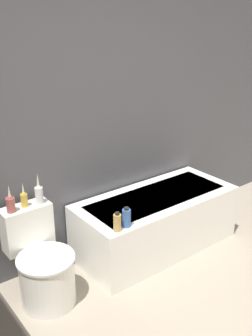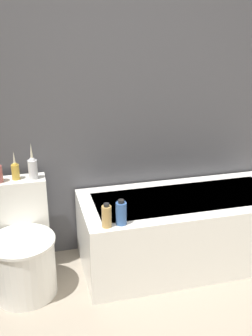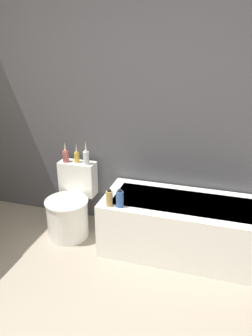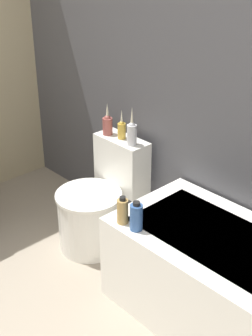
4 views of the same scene
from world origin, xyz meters
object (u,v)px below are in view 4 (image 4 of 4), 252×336
object	(u,v)px
shampoo_bottle_short	(136,217)
toilet	(98,205)
vase_silver	(122,129)
vase_bronze	(132,132)
bathtub	(247,297)
shampoo_bottle_tall	(123,211)
vase_gold	(107,124)

from	to	relation	value
shampoo_bottle_short	toilet	bearing A→B (deg)	158.14
vase_silver	vase_bronze	bearing A→B (deg)	-9.29
bathtub	vase_silver	size ratio (longest dim) A/B	7.63
toilet	shampoo_bottle_short	distance (m)	0.75
toilet	shampoo_bottle_tall	xyz separation A→B (m)	(0.53, -0.26, 0.32)
vase_bronze	shampoo_bottle_short	distance (m)	0.71
bathtub	shampoo_bottle_tall	size ratio (longest dim) A/B	9.56
bathtub	shampoo_bottle_tall	distance (m)	0.78
vase_gold	shampoo_bottle_short	bearing A→B (deg)	-31.27
vase_gold	vase_silver	bearing A→B (deg)	10.41
vase_gold	shampoo_bottle_short	distance (m)	0.89
vase_silver	shampoo_bottle_tall	distance (m)	0.74
toilet	bathtub	bearing A→B (deg)	0.54
vase_silver	vase_bronze	xyz separation A→B (m)	(0.12, -0.02, 0.02)
toilet	vase_silver	xyz separation A→B (m)	(-0.00, 0.22, 0.50)
vase_silver	shampoo_bottle_short	size ratio (longest dim) A/B	1.19
vase_silver	vase_bronze	size ratio (longest dim) A/B	0.79
vase_bronze	shampoo_bottle_short	bearing A→B (deg)	-41.65
vase_silver	toilet	bearing A→B (deg)	-90.00
bathtub	vase_gold	xyz separation A→B (m)	(-1.30, 0.19, 0.52)
bathtub	shampoo_bottle_tall	xyz separation A→B (m)	(-0.65, -0.27, 0.34)
vase_bronze	shampoo_bottle_tall	xyz separation A→B (m)	(0.42, -0.46, -0.19)
vase_gold	bathtub	bearing A→B (deg)	-8.29
vase_gold	vase_silver	xyz separation A→B (m)	(0.12, 0.02, -0.01)
vase_silver	shampoo_bottle_short	bearing A→B (deg)	-37.03
shampoo_bottle_tall	vase_gold	bearing A→B (deg)	144.58
toilet	vase_bronze	bearing A→B (deg)	60.04
shampoo_bottle_tall	shampoo_bottle_short	bearing A→B (deg)	5.64
toilet	vase_bronze	distance (m)	0.56
toilet	shampoo_bottle_short	size ratio (longest dim) A/B	4.25
toilet	vase_gold	distance (m)	0.55
toilet	vase_gold	xyz separation A→B (m)	(-0.12, 0.20, 0.50)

